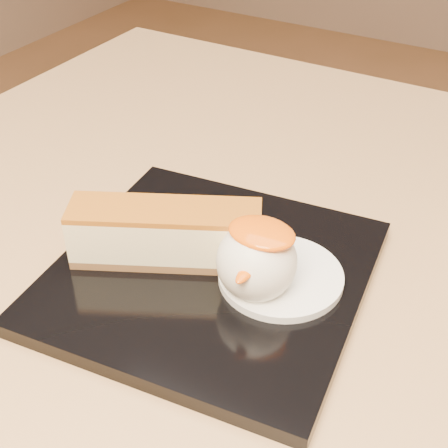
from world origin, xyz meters
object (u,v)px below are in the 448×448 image
Objects in this scene: cheesecake at (166,233)px; ice_cream_scoop at (257,261)px; table at (244,399)px; dessert_plate at (211,275)px.

ice_cream_scoop is (0.08, -0.00, 0.00)m from cheesecake.
cheesecake is (-0.05, -0.03, 0.19)m from table.
cheesecake is at bearing -150.18° from table.
cheesecake is at bearing -171.87° from dessert_plate.
ice_cream_scoop reaches higher than cheesecake.
ice_cream_scoop is at bearing -26.32° from cheesecake.
dessert_plate is (-0.02, -0.03, 0.16)m from table.
ice_cream_scoop is (0.02, -0.03, 0.19)m from table.
cheesecake is at bearing 180.00° from ice_cream_scoop.
ice_cream_scoop reaches higher than table.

